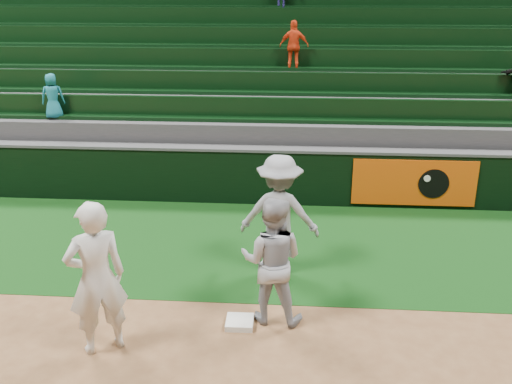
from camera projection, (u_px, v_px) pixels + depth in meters
ground at (256, 339)px, 7.79m from camera, size 70.00×70.00×0.00m
foul_grass at (268, 245)px, 10.60m from camera, size 36.00×4.20×0.01m
first_base at (240, 322)px, 8.10m from camera, size 0.39×0.39×0.09m
first_baseman at (96, 278)px, 7.24m from camera, size 0.92×0.83×2.10m
baserunner at (272, 261)px, 7.95m from camera, size 1.00×0.83×1.87m
base_coach at (279, 215)px, 9.32m from camera, size 1.37×0.87×2.02m
field_wall at (274, 175)px, 12.44m from camera, size 36.00×0.45×1.25m
stadium_seating at (280, 95)px, 15.60m from camera, size 36.00×5.95×5.13m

